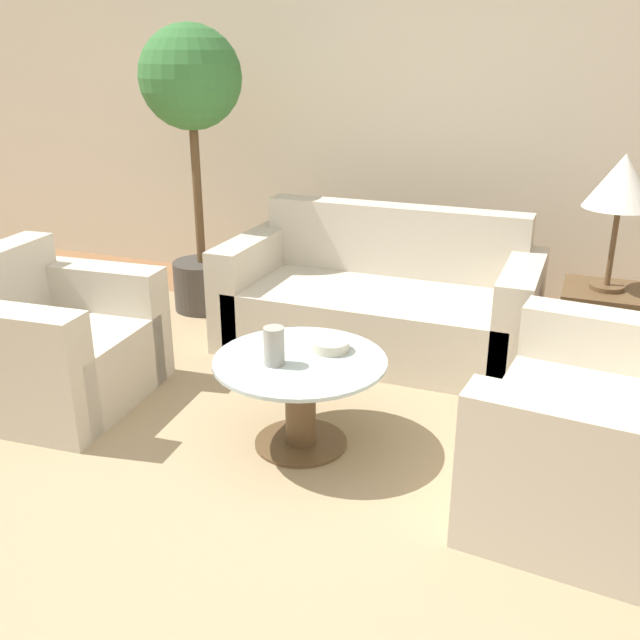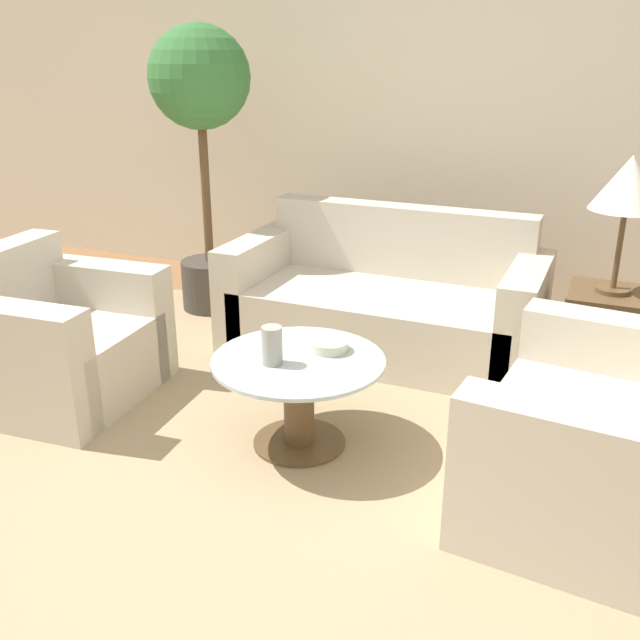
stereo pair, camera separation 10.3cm
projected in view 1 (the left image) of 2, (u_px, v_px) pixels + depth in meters
ground_plane at (233, 518)px, 2.88m from camera, size 14.00×14.00×0.00m
wall_back at (428, 119)px, 5.07m from camera, size 10.00×0.06×2.60m
rug at (301, 443)px, 3.42m from camera, size 3.73×3.44×0.01m
sofa_main at (381, 304)px, 4.45m from camera, size 1.89×0.89×0.85m
armchair at (50, 349)px, 3.77m from camera, size 0.89×0.99×0.81m
loveseat at (613, 441)px, 2.90m from camera, size 0.96×1.28×0.83m
coffee_table at (300, 390)px, 3.31m from camera, size 0.80×0.80×0.45m
side_table at (599, 335)px, 3.98m from camera, size 0.44×0.44×0.55m
table_lamp at (622, 184)px, 3.68m from camera, size 0.38×0.38×0.73m
potted_plant at (193, 116)px, 4.70m from camera, size 0.67×0.67×1.93m
vase at (274, 346)px, 3.17m from camera, size 0.09×0.09×0.18m
bowl at (331, 346)px, 3.34m from camera, size 0.17×0.17×0.05m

